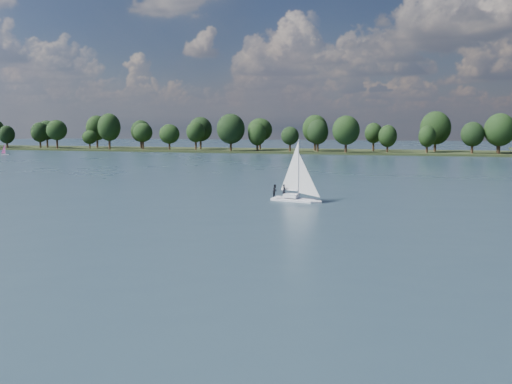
{
  "coord_description": "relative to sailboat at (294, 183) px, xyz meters",
  "views": [
    {
      "loc": [
        18.46,
        -19.83,
        9.78
      ],
      "look_at": [
        -1.38,
        42.05,
        2.5
      ],
      "focal_mm": 40.0,
      "sensor_mm": 36.0,
      "label": 1
    }
  ],
  "objects": [
    {
      "name": "pontoon",
      "position": [
        -167.35,
        140.41,
        -2.43
      ],
      "size": [
        4.22,
        2.5,
        0.5
      ],
      "primitive_type": "cube",
      "rotation": [
        0.0,
        0.0,
        -0.13
      ],
      "color": "slate",
      "rests_on": "ground"
    },
    {
      "name": "treeline",
      "position": [
        0.93,
        153.83,
        5.66
      ],
      "size": [
        562.54,
        73.74,
        17.73
      ],
      "color": "black",
      "rests_on": "ground"
    },
    {
      "name": "sailboat",
      "position": [
        0.0,
        0.0,
        0.0
      ],
      "size": [
        6.87,
        3.39,
        8.71
      ],
      "rotation": [
        0.0,
        0.0,
        -0.24
      ],
      "color": "white",
      "rests_on": "ground"
    },
    {
      "name": "ground",
      "position": [
        -0.07,
        45.91,
        -2.43
      ],
      "size": [
        700.0,
        700.0,
        0.0
      ],
      "primitive_type": "plane",
      "color": "#233342",
      "rests_on": "ground"
    },
    {
      "name": "dinghy_pink",
      "position": [
        -134.49,
        98.76,
        -1.35
      ],
      "size": [
        3.07,
        1.98,
        4.58
      ],
      "rotation": [
        0.0,
        0.0,
        0.33
      ],
      "color": "silver",
      "rests_on": "ground"
    },
    {
      "name": "far_shore",
      "position": [
        -0.07,
        157.91,
        -2.43
      ],
      "size": [
        660.0,
        40.0,
        1.5
      ],
      "primitive_type": "cube",
      "color": "black",
      "rests_on": "ground"
    }
  ]
}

